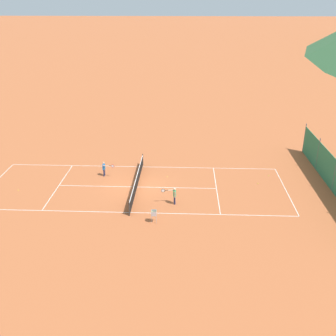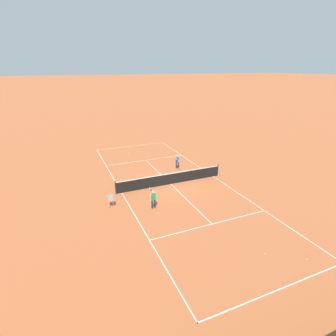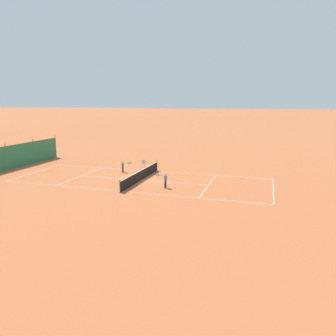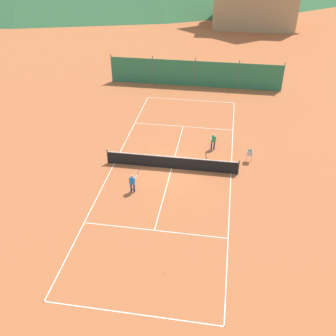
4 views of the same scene
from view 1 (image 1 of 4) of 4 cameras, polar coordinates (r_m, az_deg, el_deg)
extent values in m
plane|color=#B25B33|center=(31.86, -4.51, -2.76)|extent=(600.00, 600.00, 0.00)
cube|color=white|center=(32.67, 16.72, -3.06)|extent=(8.25, 0.05, 0.01)
cube|color=white|center=(35.56, -3.74, 0.18)|extent=(0.05, 23.85, 0.01)
cube|color=white|center=(28.28, -5.48, -6.45)|extent=(0.05, 23.85, 0.01)
cube|color=white|center=(31.75, 7.05, -2.97)|extent=(8.20, 0.05, 0.01)
cube|color=white|center=(33.23, -15.54, -2.44)|extent=(8.20, 0.05, 0.01)
cube|color=white|center=(31.86, -4.51, -2.75)|extent=(0.05, 12.80, 0.01)
cylinder|color=#2D2D2D|center=(35.76, -3.69, 1.24)|extent=(0.08, 0.08, 1.06)
cylinder|color=#2D2D2D|center=(27.64, -5.65, -5.97)|extent=(0.08, 0.08, 1.06)
cube|color=black|center=(31.67, -4.54, -2.02)|extent=(9.10, 0.02, 0.91)
cube|color=white|center=(31.46, -4.56, -1.24)|extent=(9.10, 0.04, 0.06)
cube|color=#2D754C|center=(33.22, 23.01, -1.07)|extent=(17.20, 0.04, 2.60)
cylinder|color=#59595E|center=(40.75, 19.20, 4.17)|extent=(0.08, 0.08, 2.90)
cylinder|color=#59595E|center=(36.90, 20.93, 1.93)|extent=(0.08, 0.08, 2.90)
cylinder|color=#59595E|center=(33.16, 23.05, -0.83)|extent=(0.08, 0.08, 2.90)
cylinder|color=#23284C|center=(29.07, 0.98, -4.75)|extent=(0.11, 0.11, 0.61)
cylinder|color=#23284C|center=(29.24, 0.93, -4.57)|extent=(0.11, 0.11, 0.61)
cube|color=#239E5B|center=(28.90, 0.96, -3.71)|extent=(0.32, 0.21, 0.48)
sphere|color=beige|center=(28.74, 0.97, -3.07)|extent=(0.19, 0.19, 0.19)
cylinder|color=beige|center=(28.74, 1.01, -3.88)|extent=(0.07, 0.07, 0.48)
cylinder|color=beige|center=(28.96, 0.45, -3.23)|extent=(0.14, 0.48, 0.07)
cylinder|color=black|center=(28.92, -0.23, -3.27)|extent=(0.06, 0.22, 0.03)
torus|color=black|center=(28.90, -0.72, -3.29)|extent=(0.06, 0.28, 0.28)
cylinder|color=silver|center=(28.90, -0.72, -3.29)|extent=(0.04, 0.25, 0.25)
cylinder|color=#23284C|center=(34.12, -9.20, -0.58)|extent=(0.11, 0.11, 0.61)
cylinder|color=#23284C|center=(33.95, -9.28, -0.72)|extent=(0.11, 0.11, 0.61)
cube|color=blue|center=(33.82, -9.30, 0.18)|extent=(0.30, 0.19, 0.47)
sphere|color=tan|center=(33.68, -9.34, 0.74)|extent=(0.19, 0.19, 0.19)
cylinder|color=tan|center=(33.98, -9.22, 0.31)|extent=(0.07, 0.07, 0.47)
cylinder|color=tan|center=(33.52, -9.02, 0.33)|extent=(0.10, 0.47, 0.07)
cylinder|color=black|center=(33.43, -8.45, 0.30)|extent=(0.04, 0.22, 0.03)
torus|color=red|center=(33.37, -8.04, 0.29)|extent=(0.04, 0.28, 0.28)
cylinder|color=silver|center=(33.37, -8.04, 0.29)|extent=(0.02, 0.25, 0.25)
sphere|color=#CCE033|center=(33.46, -0.11, -1.27)|extent=(0.07, 0.07, 0.07)
sphere|color=#CCE033|center=(34.77, 14.41, -1.07)|extent=(0.07, 0.07, 0.07)
sphere|color=#CCE033|center=(33.36, -20.91, -3.03)|extent=(0.07, 0.07, 0.07)
sphere|color=#CCE033|center=(33.12, 12.91, -2.19)|extent=(0.07, 0.07, 0.07)
cylinder|color=#B7B7BC|center=(27.09, -2.38, -7.14)|extent=(0.02, 0.02, 0.55)
cylinder|color=#B7B7BC|center=(26.80, -2.44, -7.51)|extent=(0.02, 0.02, 0.55)
cylinder|color=#B7B7BC|center=(27.07, -1.66, -7.16)|extent=(0.02, 0.02, 0.55)
cylinder|color=#B7B7BC|center=(26.78, -1.71, -7.53)|extent=(0.02, 0.02, 0.55)
cube|color=#B7B7BC|center=(26.79, -2.06, -6.82)|extent=(0.34, 0.34, 0.02)
cube|color=#B7B7BC|center=(26.72, -2.43, -6.51)|extent=(0.34, 0.02, 0.34)
cube|color=#B7B7BC|center=(26.69, -1.69, -6.53)|extent=(0.34, 0.02, 0.34)
cube|color=#B7B7BC|center=(26.85, -2.03, -6.33)|extent=(0.02, 0.34, 0.34)
cube|color=#B7B7BC|center=(26.56, -2.09, -6.70)|extent=(0.02, 0.34, 0.34)
sphere|color=#CCE033|center=(26.88, -2.01, -6.59)|extent=(0.07, 0.07, 0.07)
sphere|color=#CCE033|center=(26.65, -1.81, -6.89)|extent=(0.07, 0.07, 0.07)
sphere|color=#CCE033|center=(26.69, -1.78, -6.83)|extent=(0.07, 0.07, 0.07)
sphere|color=#CCE033|center=(26.79, -1.91, -6.71)|extent=(0.07, 0.07, 0.07)
sphere|color=#CCE033|center=(26.87, -2.01, -6.62)|extent=(0.07, 0.07, 0.07)
sphere|color=#CCE033|center=(26.82, -2.15, -6.67)|extent=(0.07, 0.07, 0.07)
sphere|color=#CCE033|center=(26.70, -2.05, -6.69)|extent=(0.07, 0.07, 0.07)
sphere|color=#CCE033|center=(26.81, -1.91, -6.55)|extent=(0.07, 0.07, 0.07)
sphere|color=#CCE033|center=(26.75, -1.97, -6.63)|extent=(0.07, 0.07, 0.07)
sphere|color=#CCE033|center=(26.77, -2.09, -6.60)|extent=(0.07, 0.07, 0.07)
sphere|color=#CCE033|center=(26.63, -1.93, -6.77)|extent=(0.07, 0.07, 0.07)
sphere|color=#CCE033|center=(26.72, -1.90, -6.66)|extent=(0.07, 0.07, 0.07)
sphere|color=#CCE033|center=(26.81, -1.91, -6.41)|extent=(0.07, 0.07, 0.07)
sphere|color=#CCE033|center=(26.64, -2.27, -6.62)|extent=(0.07, 0.07, 0.07)
sphere|color=#CCE033|center=(26.82, -2.31, -6.40)|extent=(0.07, 0.07, 0.07)
sphere|color=#CCE033|center=(26.78, -2.26, -6.45)|extent=(0.07, 0.07, 0.07)
sphere|color=#CCE033|center=(26.74, -1.76, -6.49)|extent=(0.07, 0.07, 0.07)
camera|label=2|loc=(25.37, 36.97, 7.45)|focal=28.00mm
camera|label=3|loc=(58.56, -12.89, 16.40)|focal=35.00mm
camera|label=4|loc=(36.27, -46.86, 18.08)|focal=42.00mm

